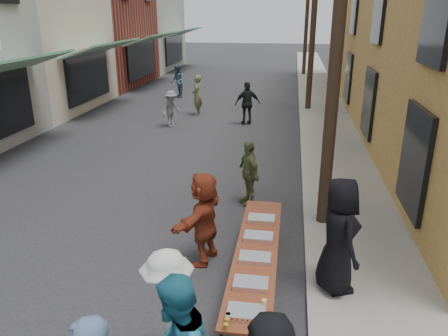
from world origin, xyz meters
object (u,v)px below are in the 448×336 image
(utility_pole_mid, at_px, (314,10))
(utility_pole_far, at_px, (307,10))
(catering_tray_sausage, at_px, (246,313))
(server, at_px, (339,236))
(serving_table, at_px, (256,253))
(utility_pole_near, at_px, (340,10))

(utility_pole_mid, bearing_deg, utility_pole_far, 90.00)
(catering_tray_sausage, relative_size, server, 0.25)
(utility_pole_far, bearing_deg, serving_table, -92.71)
(utility_pole_far, relative_size, server, 4.58)
(utility_pole_near, distance_m, server, 4.24)
(serving_table, bearing_deg, utility_pole_near, 64.24)
(server, bearing_deg, utility_pole_near, -18.25)
(utility_pole_near, distance_m, catering_tray_sausage, 5.79)
(utility_pole_mid, xyz_separation_m, catering_tray_sausage, (-1.26, -16.26, -3.71))
(utility_pole_far, relative_size, serving_table, 2.25)
(utility_pole_near, relative_size, utility_pole_far, 1.00)
(server, bearing_deg, utility_pole_mid, -19.20)
(utility_pole_mid, bearing_deg, catering_tray_sausage, -94.43)
(utility_pole_near, relative_size, server, 4.58)
(serving_table, bearing_deg, catering_tray_sausage, -90.00)
(utility_pole_mid, height_order, serving_table, utility_pole_mid)
(catering_tray_sausage, bearing_deg, server, 53.30)
(utility_pole_mid, distance_m, serving_table, 15.15)
(utility_pole_mid, xyz_separation_m, utility_pole_far, (0.00, 12.00, 0.00))
(utility_pole_mid, relative_size, catering_tray_sausage, 18.00)
(utility_pole_far, xyz_separation_m, server, (0.05, -26.50, -3.42))
(server, bearing_deg, catering_tray_sausage, 123.91)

